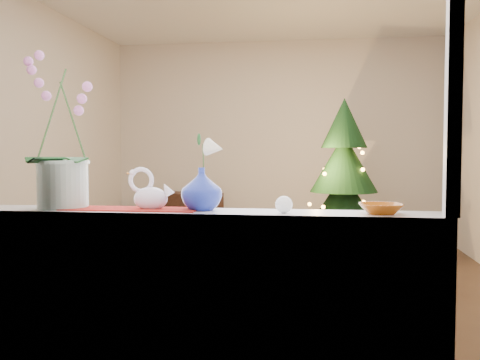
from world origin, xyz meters
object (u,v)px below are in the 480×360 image
Objects in this scene: blue_vase at (202,186)px; amber_dish at (381,209)px; orchid_pot at (62,129)px; side_table at (188,217)px; paperweight at (284,205)px; swan at (151,190)px; xmas_tree at (344,179)px.

blue_vase reaches higher than amber_dish.
side_table is (-0.49, 4.52, -0.98)m from orchid_pot.
blue_vase is (0.69, -0.00, -0.27)m from orchid_pot.
paperweight reaches higher than amber_dish.
swan is 1.36× the size of amber_dish.
side_table is (-0.93, 4.52, -0.69)m from swan.
paperweight is 0.09× the size of side_table.
swan is 0.13× the size of xmas_tree.
xmas_tree reaches higher than amber_dish.
amber_dish reaches higher than side_table.
swan is 0.26× the size of side_table.
xmas_tree reaches higher than orchid_pot.
orchid_pot is 0.74m from blue_vase.
blue_vase is (0.25, 0.00, 0.02)m from swan.
orchid_pot reaches higher than amber_dish.
amber_dish is 0.09× the size of xmas_tree.
blue_vase is 0.82m from amber_dish.
orchid_pot is 3.89m from xmas_tree.
orchid_pot is 3.32× the size of blue_vase.
amber_dish is at bearing -49.06° from side_table.
xmas_tree is (1.08, 3.55, -0.12)m from swan.
xmas_tree is 2.07× the size of side_table.
swan is 1.07m from amber_dish.
swan is 0.97× the size of blue_vase.
blue_vase is 4.73m from side_table.
amber_dish is at bearing -90.19° from xmas_tree.
blue_vase is at bearing -58.11° from side_table.
xmas_tree is (0.01, 3.59, -0.05)m from amber_dish.
amber_dish is at bearing -1.29° from orchid_pot.
swan is (0.45, -0.00, -0.29)m from orchid_pot.
xmas_tree is 2.30m from side_table.
orchid_pot is 3.44× the size of swan.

